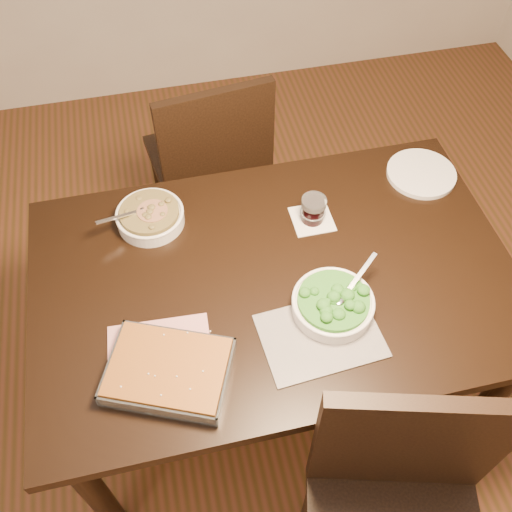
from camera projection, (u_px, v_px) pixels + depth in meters
ground at (270, 386)px, 2.24m from camera, size 4.00×4.00×0.00m
table at (274, 294)px, 1.72m from camera, size 1.40×0.90×0.75m
magazine_a at (160, 352)px, 1.49m from camera, size 0.28×0.21×0.01m
magazine_b at (320, 336)px, 1.52m from camera, size 0.33×0.25×0.01m
coaster at (312, 219)px, 1.78m from camera, size 0.12×0.12×0.00m
stew_bowl at (150, 216)px, 1.75m from camera, size 0.22×0.21×0.08m
broccoli_bowl at (333, 304)px, 1.55m from camera, size 0.23×0.23×0.09m
baking_dish at (169, 371)px, 1.44m from camera, size 0.37×0.33×0.05m
wine_tumbler at (313, 209)px, 1.74m from camera, size 0.08×0.08×0.09m
dinner_plate at (421, 174)px, 1.89m from camera, size 0.23×0.23×0.02m
chair_far at (211, 160)px, 2.28m from camera, size 0.49×0.49×0.92m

